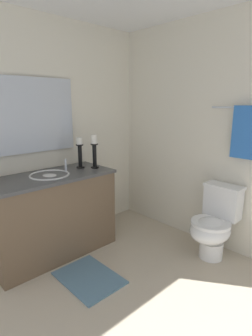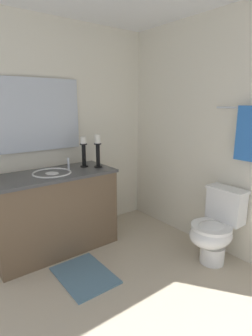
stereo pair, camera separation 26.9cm
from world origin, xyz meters
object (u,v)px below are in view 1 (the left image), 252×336
(vanity_cabinet, at_px, (52,215))
(toilet, at_px, (214,224))
(candle_holder_short, at_px, (80,152))
(candle_holder_tall, at_px, (94,150))
(bath_mat, at_px, (89,278))
(towel_near_vanity, at_px, (247,133))
(sink_basin, at_px, (50,179))
(towel_bar, at_px, (250,108))
(mirror, at_px, (32,115))

(vanity_cabinet, xyz_separation_m, toilet, (1.21, 1.15, -0.06))
(candle_holder_short, bearing_deg, vanity_cabinet, -82.33)
(candle_holder_tall, distance_m, bath_mat, 1.30)
(toilet, relative_size, towel_near_vanity, 1.49)
(candle_holder_tall, distance_m, toilet, 1.48)
(candle_holder_short, bearing_deg, bath_mat, -30.98)
(candle_holder_tall, height_order, bath_mat, candle_holder_tall)
(sink_basin, bearing_deg, towel_bar, 45.33)
(toilet, bearing_deg, candle_holder_tall, -151.58)
(towel_bar, bearing_deg, sink_basin, -134.67)
(mirror, xyz_separation_m, towel_near_vanity, (1.63, 1.35, -0.15))
(mirror, relative_size, candle_holder_short, 2.75)
(mirror, xyz_separation_m, candle_holder_tall, (0.34, 0.53, -0.38))
(towel_bar, bearing_deg, candle_holder_short, -145.67)
(mirror, height_order, candle_holder_short, mirror)
(toilet, bearing_deg, vanity_cabinet, -136.41)
(candle_holder_tall, height_order, towel_bar, towel_bar)
(candle_holder_short, xyz_separation_m, towel_bar, (1.41, 0.96, 0.48))
(vanity_cabinet, height_order, mirror, mirror)
(toilet, distance_m, towel_bar, 1.19)
(candle_holder_tall, bearing_deg, sink_basin, -96.04)
(vanity_cabinet, bearing_deg, candle_holder_short, 97.67)
(vanity_cabinet, height_order, candle_holder_tall, candle_holder_tall)
(sink_basin, relative_size, toilet, 0.54)
(candle_holder_short, relative_size, towel_bar, 0.44)
(candle_holder_short, height_order, towel_near_vanity, towel_near_vanity)
(vanity_cabinet, xyz_separation_m, mirror, (-0.28, 0.00, 1.01))
(candle_holder_short, relative_size, toilet, 0.45)
(candle_holder_short, bearing_deg, sink_basin, -82.31)
(vanity_cabinet, height_order, towel_bar, towel_bar)
(vanity_cabinet, relative_size, towel_near_vanity, 2.57)
(bath_mat, bearing_deg, candle_holder_tall, 137.29)
(sink_basin, relative_size, candle_holder_short, 1.19)
(candle_holder_tall, height_order, candle_holder_short, candle_holder_tall)
(mirror, distance_m, towel_near_vanity, 2.13)
(sink_basin, bearing_deg, toilet, 43.57)
(toilet, height_order, towel_bar, towel_bar)
(towel_bar, bearing_deg, mirror, -140.01)
(vanity_cabinet, height_order, bath_mat, vanity_cabinet)
(towel_bar, distance_m, towel_near_vanity, 0.23)
(candle_holder_short, height_order, towel_bar, towel_bar)
(towel_bar, distance_m, bath_mat, 2.17)
(towel_near_vanity, xyz_separation_m, bath_mat, (-0.73, -1.35, -1.28))
(vanity_cabinet, xyz_separation_m, sink_basin, (-0.00, 0.00, 0.39))
(mirror, height_order, candle_holder_tall, mirror)
(sink_basin, relative_size, towel_near_vanity, 0.80)
(toilet, xyz_separation_m, towel_bar, (0.15, 0.22, 1.16))
(sink_basin, height_order, bath_mat, sink_basin)
(sink_basin, bearing_deg, candle_holder_tall, 83.96)
(candle_holder_tall, distance_m, towel_bar, 1.62)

